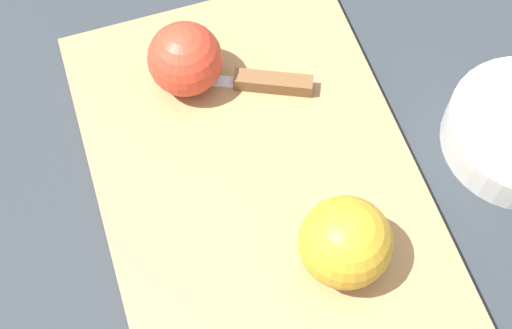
# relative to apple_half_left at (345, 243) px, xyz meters

# --- Properties ---
(ground_plane) EXTENTS (4.00, 4.00, 0.00)m
(ground_plane) POSITION_rel_apple_half_left_xyz_m (0.09, 0.06, -0.06)
(ground_plane) COLOR #282D33
(cutting_board) EXTENTS (0.47, 0.37, 0.02)m
(cutting_board) POSITION_rel_apple_half_left_xyz_m (0.09, 0.06, -0.05)
(cutting_board) COLOR #A37A4C
(cutting_board) RESTS_ON ground_plane
(apple_half_left) EXTENTS (0.08, 0.08, 0.08)m
(apple_half_left) POSITION_rel_apple_half_left_xyz_m (0.00, 0.00, 0.00)
(apple_half_left) COLOR gold
(apple_half_left) RESTS_ON cutting_board
(apple_half_right) EXTENTS (0.07, 0.07, 0.07)m
(apple_half_right) POSITION_rel_apple_half_left_xyz_m (0.20, 0.12, -0.00)
(apple_half_right) COLOR red
(apple_half_right) RESTS_ON cutting_board
(knife) EXTENTS (0.05, 0.15, 0.02)m
(knife) POSITION_rel_apple_half_left_xyz_m (0.18, 0.05, -0.03)
(knife) COLOR silver
(knife) RESTS_ON cutting_board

